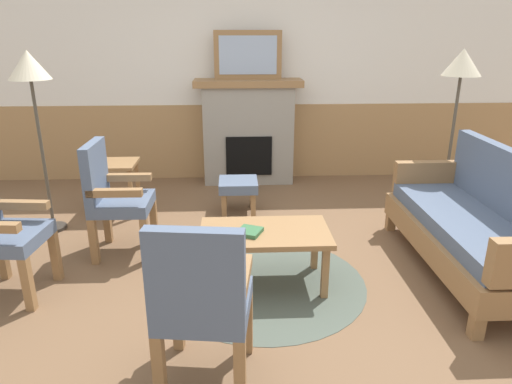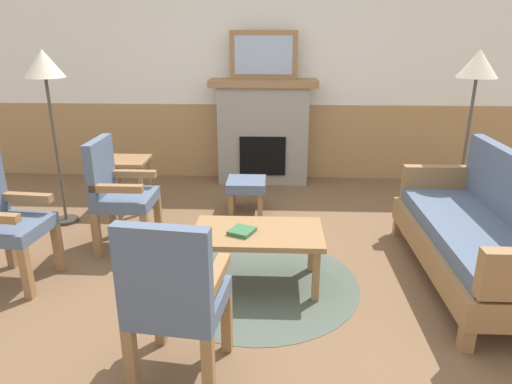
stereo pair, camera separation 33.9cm
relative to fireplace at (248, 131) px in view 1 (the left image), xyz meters
name	(u,v)px [view 1 (the left image)]	position (x,y,z in m)	size (l,w,h in m)	color
ground_plane	(258,270)	(0.00, -2.35, -0.65)	(14.00, 14.00, 0.00)	brown
wall_back	(247,75)	(0.00, 0.25, 0.66)	(7.20, 0.14, 2.70)	white
fireplace	(248,131)	(0.00, 0.00, 0.00)	(1.30, 0.44, 1.28)	gray
framed_picture	(248,55)	(0.00, 0.00, 0.91)	(0.80, 0.04, 0.56)	olive
couch	(473,226)	(1.68, -2.44, -0.26)	(0.70, 1.80, 0.98)	olive
coffee_table	(265,237)	(0.04, -2.55, -0.27)	(0.96, 0.56, 0.44)	olive
round_rug	(264,282)	(0.04, -2.55, -0.65)	(1.55, 1.55, 0.01)	#4C564C
book_on_table	(249,232)	(-0.08, -2.59, -0.20)	(0.16, 0.17, 0.03)	#33663D
footstool	(238,187)	(-0.14, -1.08, -0.37)	(0.40, 0.40, 0.36)	olive
armchair_near_fireplace	(113,194)	(-1.21, -1.95, -0.11)	(0.48, 0.48, 0.98)	olive
armchair_front_left	(202,298)	(-0.36, -3.59, -0.11)	(0.53, 0.53, 0.98)	olive
side_table	(116,173)	(-1.41, -1.01, -0.22)	(0.44, 0.44, 0.55)	olive
floor_lamp_by_couch	(461,74)	(1.98, -1.27, 0.80)	(0.36, 0.36, 1.68)	#332D28
floor_lamp_by_chairs	(30,77)	(-1.95, -1.43, 0.80)	(0.36, 0.36, 1.68)	#332D28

